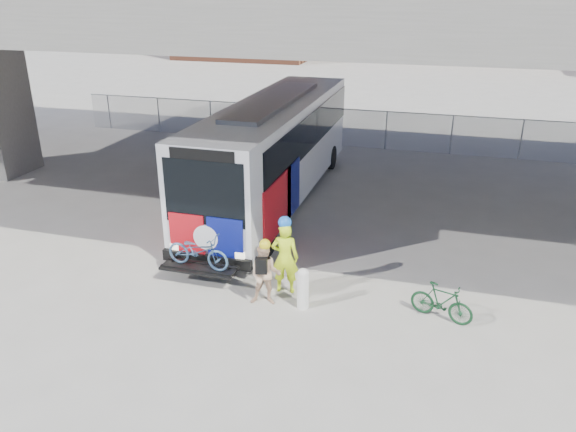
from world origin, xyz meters
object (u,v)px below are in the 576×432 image
at_px(bus, 275,143).
at_px(cyclist_tan, 265,274).
at_px(bollard, 303,287).
at_px(bike_parked, 442,302).
at_px(cyclist_hivis, 285,256).

distance_m(bus, cyclist_tan, 7.44).
distance_m(bollard, bike_parked, 3.27).
bearing_deg(bollard, cyclist_hivis, 134.72).
relative_size(bollard, cyclist_tan, 0.61).
bearing_deg(cyclist_hivis, bollard, 126.44).
bearing_deg(bollard, bike_parked, 7.73).
relative_size(bus, bollard, 12.08).
xyz_separation_m(cyclist_hivis, bike_parked, (3.89, -0.22, -0.55)).
xyz_separation_m(cyclist_hivis, cyclist_tan, (-0.28, -0.73, -0.18)).
xyz_separation_m(bollard, bike_parked, (3.24, 0.44, -0.12)).
bearing_deg(cyclist_tan, bollard, -7.47).
distance_m(bus, bollard, 7.72).
relative_size(bus, bike_parked, 8.60).
xyz_separation_m(bollard, cyclist_hivis, (-0.65, 0.66, 0.43)).
height_order(bus, bike_parked, bus).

